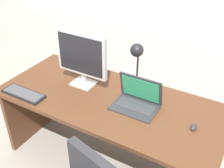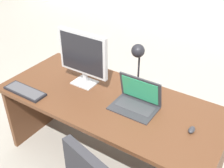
{
  "view_description": "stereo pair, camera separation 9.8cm",
  "coord_description": "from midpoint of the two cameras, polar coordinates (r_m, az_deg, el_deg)",
  "views": [
    {
      "loc": [
        0.93,
        -1.56,
        2.03
      ],
      "look_at": [
        0.0,
        0.04,
        0.85
      ],
      "focal_mm": 44.44,
      "sensor_mm": 36.0,
      "label": 1
    },
    {
      "loc": [
        1.01,
        -1.51,
        2.03
      ],
      "look_at": [
        0.0,
        0.04,
        0.85
      ],
      "focal_mm": 44.44,
      "sensor_mm": 36.0,
      "label": 2
    }
  ],
  "objects": [
    {
      "name": "ground",
      "position": [
        3.78,
        10.43,
        -0.59
      ],
      "size": [
        12.0,
        12.0,
        0.0
      ],
      "primitive_type": "plane",
      "color": "gray"
    },
    {
      "name": "desk",
      "position": [
        2.4,
        -1.02,
        -6.5
      ],
      "size": [
        1.84,
        0.8,
        0.73
      ],
      "color": "#56331E",
      "rests_on": "ground"
    },
    {
      "name": "monitor",
      "position": [
        2.3,
        -7.51,
        5.7
      ],
      "size": [
        0.47,
        0.16,
        0.48
      ],
      "color": "#B7BABF",
      "rests_on": "desk"
    },
    {
      "name": "laptop",
      "position": [
        2.14,
        4.1,
        -2.65
      ],
      "size": [
        0.35,
        0.25,
        0.24
      ],
      "color": "#2D2D33",
      "rests_on": "desk"
    },
    {
      "name": "keyboard",
      "position": [
        2.41,
        -18.87,
        -1.93
      ],
      "size": [
        0.38,
        0.13,
        0.02
      ],
      "color": "black",
      "rests_on": "desk"
    },
    {
      "name": "mouse",
      "position": [
        2.01,
        15.14,
        -8.55
      ],
      "size": [
        0.04,
        0.07,
        0.03
      ],
      "color": "#2D2D33",
      "rests_on": "desk"
    },
    {
      "name": "desk_lamp",
      "position": [
        2.27,
        3.9,
        5.8
      ],
      "size": [
        0.12,
        0.14,
        0.39
      ],
      "color": "black",
      "rests_on": "desk"
    }
  ]
}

